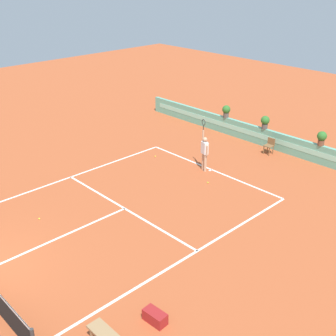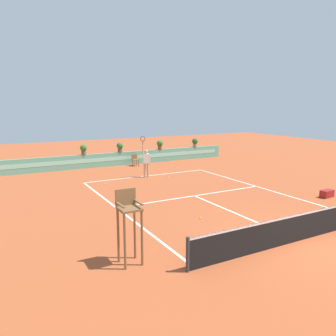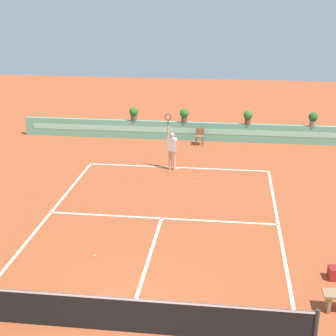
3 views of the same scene
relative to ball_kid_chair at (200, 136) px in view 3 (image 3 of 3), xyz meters
The scene contains 13 objects.
ground_plane 9.70m from the ball_kid_chair, 94.47° to the right, with size 60.00×60.00×0.00m, color #A84C28.
court_lines 8.98m from the ball_kid_chair, 94.83° to the right, with size 8.32×11.94×0.01m.
net 15.68m from the ball_kid_chair, 92.76° to the right, with size 8.92×0.10×1.00m.
back_wall_barrier 1.05m from the ball_kid_chair, 135.96° to the left, with size 18.00×0.21×1.00m.
ball_kid_chair is the anchor object (origin of this frame).
tennis_player 4.25m from the ball_kid_chair, 103.58° to the right, with size 0.60×0.32×2.58m.
tennis_ball_near_baseline 5.03m from the ball_kid_chair, 89.02° to the right, with size 0.07×0.07×0.07m, color #CCE033.
tennis_ball_mid_court 6.12m from the ball_kid_chair, 129.31° to the right, with size 0.07×0.07×0.07m, color #CCE033.
tennis_ball_by_sideline 12.50m from the ball_kid_chair, 101.21° to the right, with size 0.07×0.07×0.07m, color #CCE033.
potted_plant_centre 1.49m from the ball_kid_chair, 140.88° to the left, with size 0.48×0.48×0.72m.
potted_plant_far_right 5.93m from the ball_kid_chair, ahead, with size 0.48×0.48×0.72m.
potted_plant_right 2.74m from the ball_kid_chair, 16.51° to the left, with size 0.48×0.48×0.72m.
potted_plant_left 3.83m from the ball_kid_chair, 168.62° to the left, with size 0.48×0.48×0.72m.
Camera 3 is at (2.27, -9.96, 7.80)m, focal length 54.33 mm.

